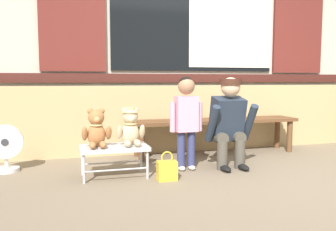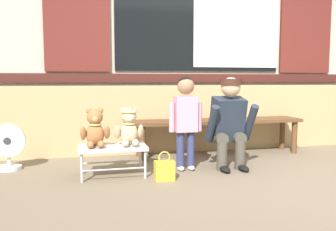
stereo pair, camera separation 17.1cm
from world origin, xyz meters
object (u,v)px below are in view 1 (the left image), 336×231
wooden_bench_long (216,124)px  child_standing (186,113)px  small_display_bench (114,149)px  handbag_on_ground (167,170)px  adult_crouching (229,122)px  teddy_bear_with_hat (131,127)px  teddy_bear_plain (97,129)px  floor_fan (6,149)px

wooden_bench_long → child_standing: (-0.61, -0.64, 0.22)m
small_display_bench → handbag_on_ground: (0.45, -0.25, -0.17)m
child_standing → adult_crouching: child_standing is taller
small_display_bench → adult_crouching: size_ratio=0.67×
small_display_bench → child_standing: (0.75, 0.07, 0.33)m
small_display_bench → teddy_bear_with_hat: (0.16, 0.00, 0.21)m
wooden_bench_long → teddy_bear_plain: size_ratio=5.78×
teddy_bear_plain → floor_fan: size_ratio=0.76×
small_display_bench → child_standing: child_standing is taller
wooden_bench_long → handbag_on_ground: wooden_bench_long is taller
small_display_bench → handbag_on_ground: 0.54m
wooden_bench_long → teddy_bear_with_hat: (-1.19, -0.71, 0.10)m
teddy_bear_plain → handbag_on_ground: 0.76m
child_standing → teddy_bear_plain: bearing=-175.4°
child_standing → floor_fan: size_ratio=2.00×
teddy_bear_with_hat → child_standing: bearing=7.0°
teddy_bear_plain → adult_crouching: (1.38, 0.06, 0.02)m
small_display_bench → handbag_on_ground: size_ratio=2.35×
child_standing → teddy_bear_with_hat: bearing=-173.0°
small_display_bench → floor_fan: (-1.02, 0.48, -0.03)m
small_display_bench → teddy_bear_with_hat: teddy_bear_with_hat is taller
floor_fan → child_standing: bearing=-13.0°
small_display_bench → adult_crouching: (1.22, 0.06, 0.21)m
wooden_bench_long → floor_fan: size_ratio=4.37×
child_standing → handbag_on_ground: child_standing is taller
adult_crouching → handbag_on_ground: bearing=-158.1°
adult_crouching → floor_fan: adult_crouching is taller
small_display_bench → child_standing: size_ratio=0.67×
teddy_bear_plain → handbag_on_ground: size_ratio=1.34×
small_display_bench → wooden_bench_long: bearing=27.9°
teddy_bear_plain → teddy_bear_with_hat: size_ratio=1.00×
wooden_bench_long → adult_crouching: (-0.14, -0.66, 0.11)m
small_display_bench → floor_fan: floor_fan is taller
small_display_bench → child_standing: 0.82m
teddy_bear_with_hat → child_standing: (0.59, 0.07, 0.12)m
wooden_bench_long → adult_crouching: bearing=-101.7°
small_display_bench → adult_crouching: 1.24m
handbag_on_ground → teddy_bear_with_hat: bearing=139.3°
handbag_on_ground → teddy_bear_plain: bearing=157.7°
teddy_bear_with_hat → handbag_on_ground: teddy_bear_with_hat is taller
teddy_bear_plain → floor_fan: bearing=150.8°
teddy_bear_plain → teddy_bear_with_hat: same height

